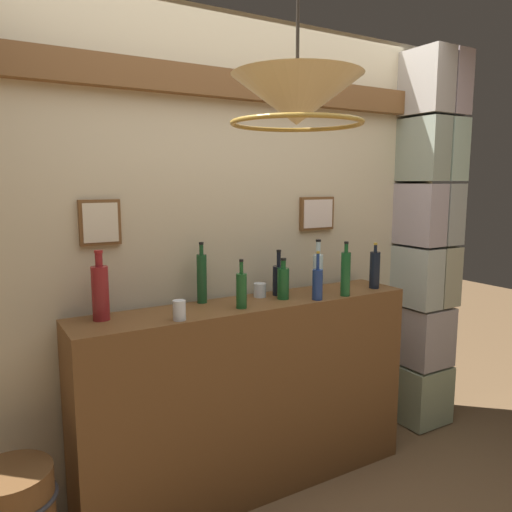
{
  "coord_description": "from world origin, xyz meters",
  "views": [
    {
      "loc": [
        -1.26,
        -1.32,
        1.65
      ],
      "look_at": [
        0.0,
        0.8,
        1.28
      ],
      "focal_mm": 34.87,
      "sensor_mm": 36.0,
      "label": 1
    }
  ],
  "objects_px": {
    "pendant_lamp": "(297,102)",
    "liquor_bottle_vodka": "(279,279)",
    "glass_tumbler_highball": "(260,290)",
    "liquor_bottle_amaro": "(317,283)",
    "liquor_bottle_whiskey": "(346,273)",
    "liquor_bottle_vermouth": "(375,269)",
    "glass_tumbler_rocks": "(179,310)",
    "liquor_bottle_port": "(241,290)",
    "liquor_bottle_rum": "(100,291)",
    "liquor_bottle_scotch": "(318,272)",
    "liquor_bottle_sherry": "(283,282)",
    "liquor_bottle_rye": "(202,277)"
  },
  "relations": [
    {
      "from": "pendant_lamp",
      "to": "liquor_bottle_vodka",
      "type": "bearing_deg",
      "value": 60.08
    },
    {
      "from": "glass_tumbler_highball",
      "to": "liquor_bottle_amaro",
      "type": "bearing_deg",
      "value": -42.52
    },
    {
      "from": "liquor_bottle_amaro",
      "to": "glass_tumbler_highball",
      "type": "bearing_deg",
      "value": 137.48
    },
    {
      "from": "liquor_bottle_whiskey",
      "to": "liquor_bottle_vodka",
      "type": "bearing_deg",
      "value": 146.52
    },
    {
      "from": "liquor_bottle_vermouth",
      "to": "glass_tumbler_rocks",
      "type": "bearing_deg",
      "value": -177.59
    },
    {
      "from": "liquor_bottle_port",
      "to": "glass_tumbler_highball",
      "type": "height_order",
      "value": "liquor_bottle_port"
    },
    {
      "from": "liquor_bottle_amaro",
      "to": "liquor_bottle_rum",
      "type": "bearing_deg",
      "value": 170.05
    },
    {
      "from": "liquor_bottle_port",
      "to": "liquor_bottle_amaro",
      "type": "height_order",
      "value": "liquor_bottle_amaro"
    },
    {
      "from": "liquor_bottle_vodka",
      "to": "liquor_bottle_amaro",
      "type": "bearing_deg",
      "value": -59.18
    },
    {
      "from": "liquor_bottle_scotch",
      "to": "liquor_bottle_port",
      "type": "relative_size",
      "value": 1.25
    },
    {
      "from": "liquor_bottle_sherry",
      "to": "pendant_lamp",
      "type": "relative_size",
      "value": 0.36
    },
    {
      "from": "liquor_bottle_sherry",
      "to": "liquor_bottle_vermouth",
      "type": "bearing_deg",
      "value": -4.43
    },
    {
      "from": "liquor_bottle_sherry",
      "to": "liquor_bottle_whiskey",
      "type": "height_order",
      "value": "liquor_bottle_whiskey"
    },
    {
      "from": "liquor_bottle_sherry",
      "to": "liquor_bottle_rum",
      "type": "height_order",
      "value": "liquor_bottle_rum"
    },
    {
      "from": "glass_tumbler_highball",
      "to": "liquor_bottle_rum",
      "type": "bearing_deg",
      "value": -178.61
    },
    {
      "from": "liquor_bottle_amaro",
      "to": "liquor_bottle_sherry",
      "type": "bearing_deg",
      "value": 144.32
    },
    {
      "from": "liquor_bottle_vermouth",
      "to": "liquor_bottle_rye",
      "type": "bearing_deg",
      "value": 169.24
    },
    {
      "from": "liquor_bottle_whiskey",
      "to": "liquor_bottle_sherry",
      "type": "bearing_deg",
      "value": 161.65
    },
    {
      "from": "liquor_bottle_rye",
      "to": "glass_tumbler_rocks",
      "type": "height_order",
      "value": "liquor_bottle_rye"
    },
    {
      "from": "liquor_bottle_scotch",
      "to": "liquor_bottle_vermouth",
      "type": "distance_m",
      "value": 0.38
    },
    {
      "from": "liquor_bottle_vodka",
      "to": "liquor_bottle_rye",
      "type": "xyz_separation_m",
      "value": [
        -0.44,
        0.06,
        0.04
      ]
    },
    {
      "from": "glass_tumbler_highball",
      "to": "pendant_lamp",
      "type": "distance_m",
      "value": 1.24
    },
    {
      "from": "liquor_bottle_sherry",
      "to": "liquor_bottle_amaro",
      "type": "height_order",
      "value": "liquor_bottle_amaro"
    },
    {
      "from": "liquor_bottle_vodka",
      "to": "glass_tumbler_rocks",
      "type": "distance_m",
      "value": 0.69
    },
    {
      "from": "liquor_bottle_scotch",
      "to": "liquor_bottle_rye",
      "type": "distance_m",
      "value": 0.65
    },
    {
      "from": "liquor_bottle_vodka",
      "to": "pendant_lamp",
      "type": "relative_size",
      "value": 0.41
    },
    {
      "from": "glass_tumbler_highball",
      "to": "liquor_bottle_port",
      "type": "bearing_deg",
      "value": -141.82
    },
    {
      "from": "liquor_bottle_rum",
      "to": "liquor_bottle_sherry",
      "type": "bearing_deg",
      "value": -5.14
    },
    {
      "from": "liquor_bottle_rye",
      "to": "liquor_bottle_amaro",
      "type": "xyz_separation_m",
      "value": [
        0.55,
        -0.25,
        -0.04
      ]
    },
    {
      "from": "liquor_bottle_port",
      "to": "liquor_bottle_rum",
      "type": "xyz_separation_m",
      "value": [
        -0.65,
        0.14,
        0.04
      ]
    },
    {
      "from": "liquor_bottle_vermouth",
      "to": "liquor_bottle_whiskey",
      "type": "bearing_deg",
      "value": -167.1
    },
    {
      "from": "liquor_bottle_rye",
      "to": "liquor_bottle_amaro",
      "type": "bearing_deg",
      "value": -24.46
    },
    {
      "from": "liquor_bottle_whiskey",
      "to": "liquor_bottle_rye",
      "type": "bearing_deg",
      "value": 160.86
    },
    {
      "from": "liquor_bottle_scotch",
      "to": "pendant_lamp",
      "type": "xyz_separation_m",
      "value": [
        -0.67,
        -0.73,
        0.76
      ]
    },
    {
      "from": "liquor_bottle_vodka",
      "to": "liquor_bottle_port",
      "type": "distance_m",
      "value": 0.35
    },
    {
      "from": "liquor_bottle_port",
      "to": "liquor_bottle_vodka",
      "type": "bearing_deg",
      "value": 24.72
    },
    {
      "from": "liquor_bottle_whiskey",
      "to": "glass_tumbler_rocks",
      "type": "distance_m",
      "value": 0.97
    },
    {
      "from": "liquor_bottle_port",
      "to": "pendant_lamp",
      "type": "bearing_deg",
      "value": -103.0
    },
    {
      "from": "liquor_bottle_vermouth",
      "to": "glass_tumbler_highball",
      "type": "height_order",
      "value": "liquor_bottle_vermouth"
    },
    {
      "from": "liquor_bottle_sherry",
      "to": "pendant_lamp",
      "type": "height_order",
      "value": "pendant_lamp"
    },
    {
      "from": "glass_tumbler_rocks",
      "to": "glass_tumbler_highball",
      "type": "distance_m",
      "value": 0.58
    },
    {
      "from": "liquor_bottle_port",
      "to": "pendant_lamp",
      "type": "relative_size",
      "value": 0.4
    },
    {
      "from": "liquor_bottle_whiskey",
      "to": "pendant_lamp",
      "type": "distance_m",
      "value": 1.25
    },
    {
      "from": "liquor_bottle_rum",
      "to": "liquor_bottle_amaro",
      "type": "bearing_deg",
      "value": -9.95
    },
    {
      "from": "liquor_bottle_vodka",
      "to": "liquor_bottle_vermouth",
      "type": "distance_m",
      "value": 0.6
    },
    {
      "from": "liquor_bottle_vermouth",
      "to": "liquor_bottle_whiskey",
      "type": "distance_m",
      "value": 0.28
    },
    {
      "from": "liquor_bottle_scotch",
      "to": "liquor_bottle_sherry",
      "type": "relative_size",
      "value": 1.38
    },
    {
      "from": "liquor_bottle_rye",
      "to": "glass_tumbler_highball",
      "type": "xyz_separation_m",
      "value": [
        0.32,
        -0.04,
        -0.1
      ]
    },
    {
      "from": "liquor_bottle_rye",
      "to": "liquor_bottle_whiskey",
      "type": "bearing_deg",
      "value": -19.14
    },
    {
      "from": "liquor_bottle_scotch",
      "to": "glass_tumbler_rocks",
      "type": "height_order",
      "value": "liquor_bottle_scotch"
    }
  ]
}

